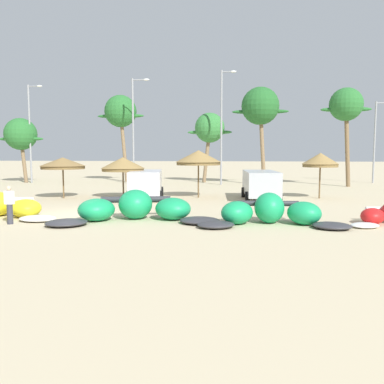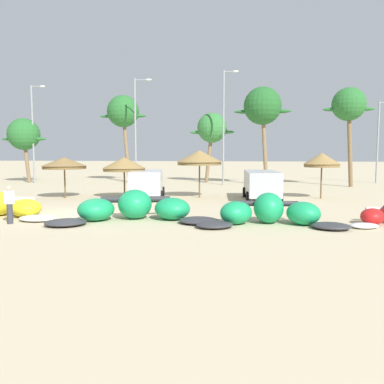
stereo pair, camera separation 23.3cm
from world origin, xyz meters
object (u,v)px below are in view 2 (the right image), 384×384
beach_umbrella_outermost (322,160)px  beach_umbrella_near_palms (200,158)px  kite_left_of_center (135,209)px  beach_umbrella_near_van (64,163)px  palm_center_right (263,107)px  palm_left_of_gap (123,112)px  beach_umbrella_middle (124,164)px  person_near_kites (10,205)px  parked_car_second (147,182)px  lamppost_west_center (137,126)px  palm_center_left (212,129)px  palm_right_of_gap (349,106)px  lamppost_east_center (225,123)px  palm_left (24,135)px  lamppost_west (34,129)px  parked_van (261,183)px  lamppost_east (380,137)px  kite_center (269,213)px

beach_umbrella_outermost → beach_umbrella_near_palms: bearing=-176.6°
kite_left_of_center → beach_umbrella_near_van: size_ratio=2.52×
palm_center_right → palm_left_of_gap: bearing=169.0°
beach_umbrella_middle → beach_umbrella_outermost: (12.97, 1.35, 0.29)m
beach_umbrella_outermost → person_near_kites: size_ratio=1.85×
beach_umbrella_near_palms → parked_car_second: size_ratio=0.64×
beach_umbrella_near_palms → lamppost_west_center: size_ratio=0.32×
beach_umbrella_middle → palm_center_left: palm_center_left is taller
beach_umbrella_near_van → lamppost_west_center: size_ratio=0.30×
palm_right_of_gap → lamppost_east_center: size_ratio=0.82×
beach_umbrella_near_van → palm_center_left: 18.27m
beach_umbrella_near_palms → lamppost_east_center: lamppost_east_center is taller
person_near_kites → lamppost_east_center: (7.74, 22.31, 4.99)m
beach_umbrella_near_van → palm_center_right: palm_center_right is taller
palm_left → palm_right_of_gap: bearing=-1.7°
beach_umbrella_near_van → lamppost_west: (-9.21, 12.75, 3.03)m
lamppost_east_center → palm_left: bearing=179.0°
kite_left_of_center → lamppost_west_center: 21.46m
beach_umbrella_middle → beach_umbrella_outermost: beach_umbrella_outermost is taller
beach_umbrella_near_van → parked_car_second: 5.67m
kite_left_of_center → palm_right_of_gap: palm_right_of_gap is taller
palm_left → palm_left_of_gap: bearing=15.5°
parked_car_second → palm_left_of_gap: bearing=112.6°
person_near_kites → lamppost_west: (-11.30, 22.36, 4.54)m
beach_umbrella_middle → parked_van: 9.13m
beach_umbrella_outermost → lamppost_east_center: size_ratio=0.28×
beach_umbrella_near_van → lamppost_west: 16.02m
beach_umbrella_near_van → palm_left: 16.94m
beach_umbrella_near_van → palm_left_of_gap: size_ratio=0.33×
parked_van → palm_center_right: size_ratio=0.56×
lamppost_east → beach_umbrella_middle: bearing=-142.2°
lamppost_east → lamppost_west: bearing=-172.8°
palm_center_left → lamppost_east_center: lamppost_east_center is taller
beach_umbrella_middle → parked_car_second: 2.04m
kite_center → beach_umbrella_near_van: size_ratio=2.16×
palm_left → palm_center_left: (18.86, 2.87, 0.64)m
parked_car_second → palm_left_of_gap: 17.73m
lamppost_west → kite_center: bearing=-43.4°
beach_umbrella_near_van → person_near_kites: (2.09, -9.61, -1.50)m
palm_left → lamppost_west: lamppost_west is taller
kite_left_of_center → lamppost_west: size_ratio=0.77×
beach_umbrella_outermost → kite_center: bearing=-110.5°
beach_umbrella_near_palms → beach_umbrella_middle: bearing=-170.0°
beach_umbrella_middle → lamppost_east: lamppost_east is taller
beach_umbrella_near_van → lamppost_east: lamppost_east is taller
beach_umbrella_near_van → lamppost_east_center: bearing=52.3°
lamppost_west → palm_center_right: bearing=0.5°
kite_left_of_center → palm_left_of_gap: 25.88m
palm_left → palm_center_right: size_ratio=0.72×
palm_left → lamppost_east_center: lamppost_east_center is taller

